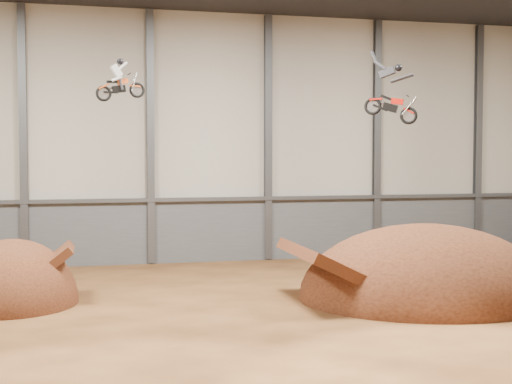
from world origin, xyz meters
TOP-DOWN VIEW (x-y plane):
  - floor at (0.00, 0.00)m, footprint 40.00×40.00m
  - back_wall at (0.00, 15.00)m, footprint 40.00×0.10m
  - lower_band_back at (0.00, 14.90)m, footprint 39.80×0.18m
  - steel_rail at (0.00, 14.75)m, footprint 39.80×0.35m
  - steel_column_1 at (-10.00, 14.80)m, footprint 0.40×0.36m
  - steel_column_2 at (-3.33, 14.80)m, footprint 0.40×0.36m
  - steel_column_3 at (3.33, 14.80)m, footprint 0.40×0.36m
  - steel_column_4 at (10.00, 14.80)m, footprint 0.40×0.36m
  - steel_column_5 at (16.67, 14.80)m, footprint 0.40×0.36m
  - takeoff_ramp at (-9.79, 5.48)m, footprint 5.26×6.06m
  - landing_ramp at (7.09, 2.69)m, footprint 10.83×9.58m
  - fmx_rider_a at (-5.37, 4.95)m, footprint 2.28×1.04m
  - fmx_rider_b at (5.81, 3.80)m, footprint 3.58×2.67m

SIDE VIEW (x-z plane):
  - floor at x=0.00m, z-range 0.00..0.00m
  - takeoff_ramp at x=-9.79m, z-range -2.63..2.63m
  - landing_ramp at x=7.09m, z-range -3.12..3.12m
  - lower_band_back at x=0.00m, z-range 0.00..3.50m
  - steel_rail at x=0.00m, z-range 3.45..3.65m
  - back_wall at x=0.00m, z-range 0.00..14.00m
  - steel_column_1 at x=-10.00m, z-range 0.05..13.95m
  - steel_column_2 at x=-3.33m, z-range 0.05..13.95m
  - steel_column_3 at x=3.33m, z-range 0.05..13.95m
  - steel_column_4 at x=10.00m, z-range 0.05..13.95m
  - steel_column_5 at x=16.67m, z-range 0.05..13.95m
  - fmx_rider_b at x=5.81m, z-range 7.20..10.56m
  - fmx_rider_a at x=-5.37m, z-range 8.17..10.21m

